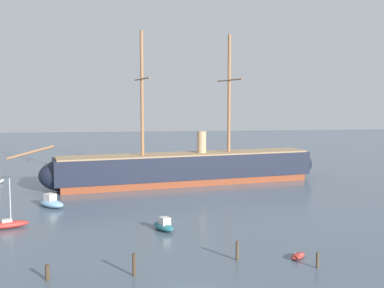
# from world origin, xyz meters

# --- Properties ---
(tall_ship) EXTENTS (57.27, 16.40, 27.77)m
(tall_ship) POSITION_xyz_m (5.73, 51.59, 2.98)
(tall_ship) COLOR brown
(tall_ship) RESTS_ON ground
(dinghy_foreground_right) EXTENTS (2.27, 2.28, 0.53)m
(dinghy_foreground_right) POSITION_xyz_m (11.37, 8.20, 0.27)
(dinghy_foreground_right) COLOR #B22D28
(dinghy_foreground_right) RESTS_ON ground
(motorboat_near_centre) EXTENTS (3.14, 4.23, 1.64)m
(motorboat_near_centre) POSITION_xyz_m (-1.02, 20.25, 0.58)
(motorboat_near_centre) COLOR #236670
(motorboat_near_centre) RESTS_ON ground
(sailboat_mid_left) EXTENTS (4.91, 3.01, 6.14)m
(sailboat_mid_left) POSITION_xyz_m (-19.73, 23.76, 0.52)
(sailboat_mid_left) COLOR #B22D28
(sailboat_mid_left) RESTS_ON ground
(motorboat_alongside_bow) EXTENTS (4.77, 4.77, 2.00)m
(motorboat_alongside_bow) POSITION_xyz_m (-16.30, 34.77, 0.70)
(motorboat_alongside_bow) COLOR #7FB2D6
(motorboat_alongside_bow) RESTS_ON ground
(mooring_piling_nearest) EXTENTS (0.40, 0.40, 1.35)m
(mooring_piling_nearest) POSITION_xyz_m (-12.31, 5.66, 0.68)
(mooring_piling_nearest) COLOR #423323
(mooring_piling_nearest) RESTS_ON ground
(mooring_piling_left_pair) EXTENTS (0.29, 0.29, 1.48)m
(mooring_piling_left_pair) POSITION_xyz_m (12.21, 5.38, 0.74)
(mooring_piling_left_pair) COLOR #4C3D2D
(mooring_piling_left_pair) RESTS_ON ground
(mooring_piling_right_pair) EXTENTS (0.31, 0.31, 2.06)m
(mooring_piling_right_pair) POSITION_xyz_m (-4.81, 5.62, 1.03)
(mooring_piling_right_pair) COLOR #423323
(mooring_piling_right_pair) RESTS_ON ground
(mooring_piling_midwater) EXTENTS (0.32, 0.32, 1.90)m
(mooring_piling_midwater) POSITION_xyz_m (5.28, 8.55, 0.95)
(mooring_piling_midwater) COLOR #4C3D2D
(mooring_piling_midwater) RESTS_ON ground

